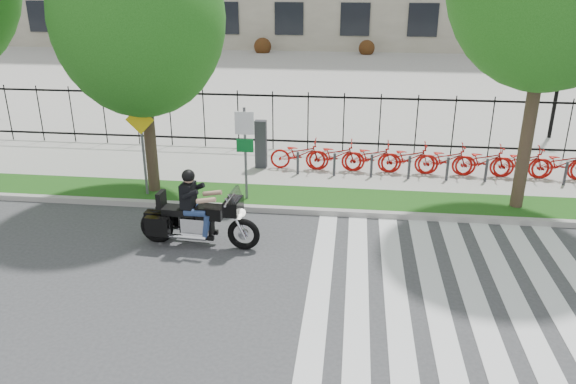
# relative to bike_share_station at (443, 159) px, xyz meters

# --- Properties ---
(ground) EXTENTS (120.00, 120.00, 0.00)m
(ground) POSITION_rel_bike_share_station_xyz_m (-5.44, -7.20, -0.63)
(ground) COLOR #37383A
(ground) RESTS_ON ground
(curb) EXTENTS (60.00, 0.20, 0.15)m
(curb) POSITION_rel_bike_share_station_xyz_m (-5.44, -3.10, -0.55)
(curb) COLOR #9E9B95
(curb) RESTS_ON ground
(grass_verge) EXTENTS (60.00, 1.50, 0.15)m
(grass_verge) POSITION_rel_bike_share_station_xyz_m (-5.44, -2.25, -0.55)
(grass_verge) COLOR #1B4912
(grass_verge) RESTS_ON ground
(sidewalk) EXTENTS (60.00, 3.50, 0.15)m
(sidewalk) POSITION_rel_bike_share_station_xyz_m (-5.44, 0.25, -0.55)
(sidewalk) COLOR #9F9D95
(sidewalk) RESTS_ON ground
(plaza) EXTENTS (80.00, 34.00, 0.10)m
(plaza) POSITION_rel_bike_share_station_xyz_m (-5.44, 17.80, -0.58)
(plaza) COLOR #9F9D95
(plaza) RESTS_ON ground
(crosswalk_stripes) EXTENTS (5.70, 8.00, 0.01)m
(crosswalk_stripes) POSITION_rel_bike_share_station_xyz_m (-0.62, -7.20, -0.62)
(crosswalk_stripes) COLOR silver
(crosswalk_stripes) RESTS_ON ground
(iron_fence) EXTENTS (30.00, 0.06, 2.00)m
(iron_fence) POSITION_rel_bike_share_station_xyz_m (-5.44, 2.00, 0.52)
(iron_fence) COLOR black
(iron_fence) RESTS_ON sidewalk
(lamp_post_right) EXTENTS (1.06, 0.70, 4.25)m
(lamp_post_right) POSITION_rel_bike_share_station_xyz_m (4.56, 4.80, 2.58)
(lamp_post_right) COLOR black
(lamp_post_right) RESTS_ON ground
(street_tree_1) EXTENTS (4.38, 4.38, 7.16)m
(street_tree_1) POSITION_rel_bike_share_station_xyz_m (-8.20, -2.25, 4.15)
(street_tree_1) COLOR #37261E
(street_tree_1) RESTS_ON grass_verge
(bike_share_station) EXTENTS (11.08, 0.86, 1.50)m
(bike_share_station) POSITION_rel_bike_share_station_xyz_m (0.00, 0.00, 0.00)
(bike_share_station) COLOR #2D2D33
(bike_share_station) RESTS_ON sidewalk
(sign_pole_regulatory) EXTENTS (0.50, 0.09, 2.50)m
(sign_pole_regulatory) POSITION_rel_bike_share_station_xyz_m (-5.50, -2.62, 1.11)
(sign_pole_regulatory) COLOR #59595B
(sign_pole_regulatory) RESTS_ON grass_verge
(sign_pole_warning) EXTENTS (0.78, 0.09, 2.49)m
(sign_pole_warning) POSITION_rel_bike_share_station_xyz_m (-8.29, -2.62, 1.11)
(sign_pole_warning) COLOR #59595B
(sign_pole_warning) RESTS_ON grass_verge
(motorcycle_rider) EXTENTS (2.86, 0.87, 2.20)m
(motorcycle_rider) POSITION_rel_bike_share_station_xyz_m (-6.12, -5.17, 0.10)
(motorcycle_rider) COLOR black
(motorcycle_rider) RESTS_ON ground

